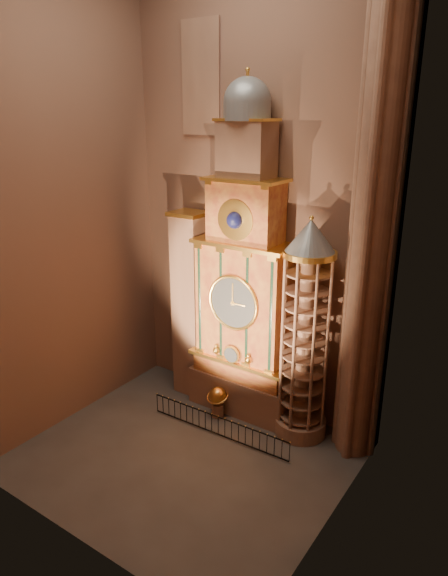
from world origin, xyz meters
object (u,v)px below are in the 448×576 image
Objects in this scene: portrait_tower at (191,305)px; iron_railing at (218,426)px; astronomical_clock at (244,290)px; celestial_globe at (218,399)px; stair_turret at (305,334)px.

portrait_tower is 1.33× the size of iron_railing.
astronomical_clock reaches higher than celestial_globe.
astronomical_clock reaches higher than iron_railing.
iron_railing is (1.01, -1.40, -0.44)m from celestial_globe.
portrait_tower is at bearing 177.67° from stair_turret.
astronomical_clock is 2.18× the size of iron_railing.
stair_turret is (6.90, -0.28, 0.12)m from portrait_tower.
portrait_tower is 6.57m from iron_railing.
iron_railing is at bearing -54.33° from celestial_globe.
astronomical_clock reaches higher than stair_turret.
iron_railing is at bearing -82.69° from astronomical_clock.
iron_railing is (3.76, -2.82, -4.59)m from portrait_tower.
stair_turret is 6.46× the size of celestial_globe.
iron_railing is (0.36, -2.80, -6.12)m from astronomical_clock.
portrait_tower is at bearing 179.71° from astronomical_clock.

